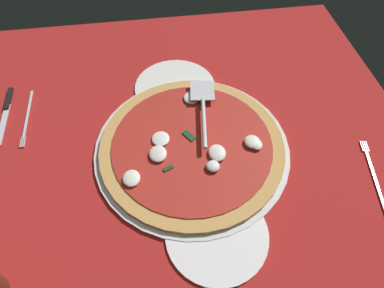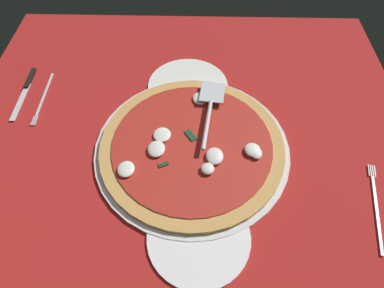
# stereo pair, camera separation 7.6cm
# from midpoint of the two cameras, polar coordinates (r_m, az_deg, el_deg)

# --- Properties ---
(ground_plane) EXTENTS (1.14, 1.14, 0.01)m
(ground_plane) POSITION_cam_midpoint_polar(r_m,az_deg,el_deg) (0.77, -3.92, -2.14)
(ground_plane) COLOR #A91F1E
(pizza_pan) EXTENTS (0.46, 0.46, 0.01)m
(pizza_pan) POSITION_cam_midpoint_polar(r_m,az_deg,el_deg) (0.77, -2.81, -0.89)
(pizza_pan) COLOR silver
(pizza_pan) RESTS_ON ground_plane
(dinner_plate_left) EXTENTS (0.21, 0.21, 0.01)m
(dinner_plate_left) POSITION_cam_midpoint_polar(r_m,az_deg,el_deg) (0.67, 1.06, -15.89)
(dinner_plate_left) COLOR white
(dinner_plate_left) RESTS_ON ground_plane
(dinner_plate_right) EXTENTS (0.22, 0.22, 0.01)m
(dinner_plate_right) POSITION_cam_midpoint_polar(r_m,az_deg,el_deg) (0.91, -5.64, 9.78)
(dinner_plate_right) COLOR white
(dinner_plate_right) RESTS_ON ground_plane
(pizza) EXTENTS (0.43, 0.43, 0.03)m
(pizza) POSITION_cam_midpoint_polar(r_m,az_deg,el_deg) (0.76, -2.81, -0.35)
(pizza) COLOR tan
(pizza) RESTS_ON pizza_pan
(pizza_server) EXTENTS (0.22, 0.07, 0.01)m
(pizza_server) POSITION_cam_midpoint_polar(r_m,az_deg,el_deg) (0.80, -0.72, 6.40)
(pizza_server) COLOR silver
(pizza_server) RESTS_ON pizza
(place_setting_far) EXTENTS (0.21, 0.13, 0.01)m
(place_setting_far) POSITION_cam_midpoint_polar(r_m,az_deg,el_deg) (0.97, -30.52, 4.33)
(place_setting_far) COLOR white
(place_setting_far) RESTS_ON ground_plane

